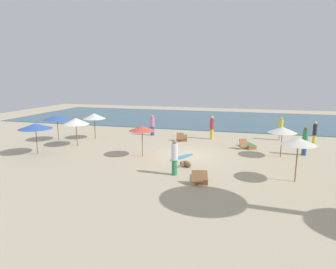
{
  "coord_description": "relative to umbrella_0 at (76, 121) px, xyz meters",
  "views": [
    {
      "loc": [
        3.73,
        -18.27,
        5.15
      ],
      "look_at": [
        -1.56,
        1.17,
        1.1
      ],
      "focal_mm": 30.94,
      "sensor_mm": 36.0,
      "label": 1
    }
  ],
  "objects": [
    {
      "name": "umbrella_1",
      "position": [
        14.5,
        0.77,
        -0.09
      ],
      "size": [
        1.8,
        1.8,
        1.98
      ],
      "color": "brown",
      "rests_on": "ground_plane"
    },
    {
      "name": "umbrella_4",
      "position": [
        14.72,
        -3.86,
        0.18
      ],
      "size": [
        1.71,
        1.71,
        2.24
      ],
      "color": "brown",
      "rests_on": "ground_plane"
    },
    {
      "name": "person_0",
      "position": [
        16.05,
        1.63,
        -0.91
      ],
      "size": [
        0.38,
        0.38,
        1.91
      ],
      "color": "#2D4C8C",
      "rests_on": "ground_plane"
    },
    {
      "name": "lounger_2",
      "position": [
        10.18,
        -4.95,
        -1.71
      ],
      "size": [
        0.85,
        1.77,
        0.67
      ],
      "color": "brown",
      "rests_on": "ground_plane"
    },
    {
      "name": "dog",
      "position": [
        9.0,
        -2.95,
        -1.68
      ],
      "size": [
        0.77,
        0.71,
        0.37
      ],
      "color": "olive",
      "rests_on": "ground_plane"
    },
    {
      "name": "umbrella_3",
      "position": [
        -1.26,
        -2.8,
        0.03
      ],
      "size": [
        2.17,
        2.17,
        2.1
      ],
      "color": "brown",
      "rests_on": "ground_plane"
    },
    {
      "name": "person_5",
      "position": [
        15.0,
        6.16,
        -0.91
      ],
      "size": [
        0.4,
        0.4,
        1.9
      ],
      "color": "white",
      "rests_on": "ground_plane"
    },
    {
      "name": "person_4",
      "position": [
        17.24,
        4.71,
        -0.91
      ],
      "size": [
        0.39,
        0.39,
        1.87
      ],
      "color": "yellow",
      "rests_on": "ground_plane"
    },
    {
      "name": "umbrella_2",
      "position": [
        -2.5,
        1.21,
        0.02
      ],
      "size": [
        2.15,
        2.15,
        2.07
      ],
      "color": "brown",
      "rests_on": "ground_plane"
    },
    {
      "name": "lounger_0",
      "position": [
        7.27,
        4.17,
        -1.71
      ],
      "size": [
        0.9,
        1.79,
        0.66
      ],
      "color": "brown",
      "rests_on": "ground_plane"
    },
    {
      "name": "lounger_1",
      "position": [
        12.42,
        2.81,
        -1.7
      ],
      "size": [
        1.27,
        1.72,
        0.75
      ],
      "color": "olive",
      "rests_on": "ground_plane"
    },
    {
      "name": "umbrella_5",
      "position": [
        0.03,
        2.66,
        0.04
      ],
      "size": [
        1.87,
        1.87,
        2.15
      ],
      "color": "brown",
      "rests_on": "ground_plane"
    },
    {
      "name": "person_2",
      "position": [
        8.68,
        -4.46,
        -0.9
      ],
      "size": [
        0.47,
        0.47,
        1.92
      ],
      "color": "#338C59",
      "rests_on": "ground_plane"
    },
    {
      "name": "ocean_water",
      "position": [
        8.47,
        16.53,
        -1.85
      ],
      "size": [
        48.0,
        16.0,
        0.06
      ],
      "primitive_type": "cube",
      "color": "#3D6075",
      "rests_on": "ground_plane"
    },
    {
      "name": "person_1",
      "position": [
        9.51,
        5.09,
        -0.88
      ],
      "size": [
        0.37,
        0.37,
        1.94
      ],
      "color": "yellow",
      "rests_on": "ground_plane"
    },
    {
      "name": "surfboard",
      "position": [
        8.33,
        -1.02,
        -1.84
      ],
      "size": [
        1.49,
        2.09,
        0.07
      ],
      "color": "#338CCC",
      "rests_on": "ground_plane"
    },
    {
      "name": "umbrella_0",
      "position": [
        0.0,
        0.0,
        0.0
      ],
      "size": [
        1.98,
        1.98,
        2.12
      ],
      "color": "brown",
      "rests_on": "ground_plane"
    },
    {
      "name": "ground_plane",
      "position": [
        8.47,
        -0.47,
        -1.88
      ],
      "size": [
        60.0,
        60.0,
        0.0
      ],
      "primitive_type": "plane",
      "color": "#BCAD8E"
    },
    {
      "name": "umbrella_6",
      "position": [
        5.78,
        -1.48,
        -0.02
      ],
      "size": [
        1.73,
        1.73,
        2.01
      ],
      "color": "olive",
      "rests_on": "ground_plane"
    },
    {
      "name": "person_3",
      "position": [
        4.23,
        5.3,
        -0.97
      ],
      "size": [
        0.51,
        0.51,
        1.82
      ],
      "color": "#2D4C8C",
      "rests_on": "ground_plane"
    }
  ]
}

